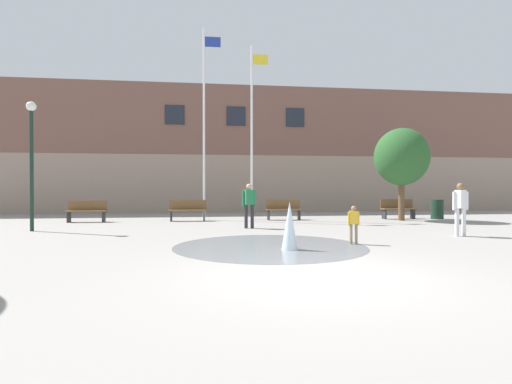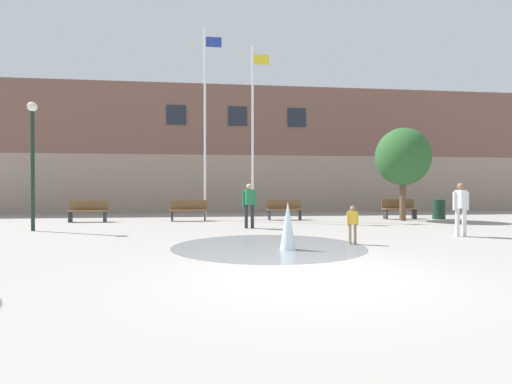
% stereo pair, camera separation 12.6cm
% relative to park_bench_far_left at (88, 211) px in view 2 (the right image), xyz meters
% --- Properties ---
extents(ground_plane, '(100.00, 100.00, 0.00)m').
position_rel_park_bench_far_left_xyz_m(ground_plane, '(6.75, -11.23, -0.48)').
color(ground_plane, gray).
extents(library_building, '(36.00, 6.05, 7.45)m').
position_rel_park_bench_far_left_xyz_m(library_building, '(6.75, 8.58, 3.24)').
color(library_building, gray).
rests_on(library_building, ground).
extents(splash_fountain, '(4.75, 4.75, 1.13)m').
position_rel_park_bench_far_left_xyz_m(splash_fountain, '(6.69, -8.15, -0.21)').
color(splash_fountain, gray).
rests_on(splash_fountain, ground).
extents(park_bench_far_left, '(1.60, 0.44, 0.91)m').
position_rel_park_bench_far_left_xyz_m(park_bench_far_left, '(0.00, 0.00, 0.00)').
color(park_bench_far_left, '#28282D').
rests_on(park_bench_far_left, ground).
extents(park_bench_left_of_flagpoles, '(1.60, 0.44, 0.91)m').
position_rel_park_bench_far_left_xyz_m(park_bench_left_of_flagpoles, '(4.19, 0.03, 0.00)').
color(park_bench_left_of_flagpoles, '#28282D').
rests_on(park_bench_left_of_flagpoles, ground).
extents(park_bench_under_left_flagpole, '(1.60, 0.44, 0.91)m').
position_rel_park_bench_far_left_xyz_m(park_bench_under_left_flagpole, '(8.46, 0.12, 0.00)').
color(park_bench_under_left_flagpole, '#28282D').
rests_on(park_bench_under_left_flagpole, ground).
extents(park_bench_center, '(1.60, 0.44, 0.91)m').
position_rel_park_bench_far_left_xyz_m(park_bench_center, '(13.88, 0.03, 0.00)').
color(park_bench_center, '#28282D').
rests_on(park_bench_center, ground).
extents(adult_near_bench, '(0.50, 0.32, 1.59)m').
position_rel_park_bench_far_left_xyz_m(adult_near_bench, '(6.50, -3.43, 0.45)').
color(adult_near_bench, '#28282D').
rests_on(adult_near_bench, ground).
extents(child_in_fountain, '(0.31, 0.17, 0.99)m').
position_rel_park_bench_far_left_xyz_m(child_in_fountain, '(8.71, -7.77, 0.10)').
color(child_in_fountain, '#89755B').
rests_on(child_in_fountain, ground).
extents(adult_in_red, '(0.50, 0.34, 1.59)m').
position_rel_park_bench_far_left_xyz_m(adult_in_red, '(12.48, -6.57, 0.45)').
color(adult_in_red, silver).
rests_on(adult_in_red, ground).
extents(flagpole_left, '(0.80, 0.10, 8.64)m').
position_rel_park_bench_far_left_xyz_m(flagpole_left, '(4.93, 0.54, 4.09)').
color(flagpole_left, silver).
rests_on(flagpole_left, ground).
extents(flagpole_right, '(0.80, 0.10, 7.93)m').
position_rel_park_bench_far_left_xyz_m(flagpole_right, '(7.09, 0.54, 3.73)').
color(flagpole_right, silver).
rests_on(flagpole_right, ground).
extents(lamp_post_left_lane, '(0.32, 0.32, 4.31)m').
position_rel_park_bench_far_left_xyz_m(lamp_post_left_lane, '(-0.78, -3.45, 2.30)').
color(lamp_post_left_lane, '#192D23').
rests_on(lamp_post_left_lane, ground).
extents(trash_can, '(0.56, 0.56, 0.90)m').
position_rel_park_bench_far_left_xyz_m(trash_can, '(15.59, -0.37, -0.03)').
color(trash_can, '#193323').
rests_on(trash_can, ground).
extents(street_tree_near_building, '(2.37, 2.37, 4.08)m').
position_rel_park_bench_far_left_xyz_m(street_tree_near_building, '(13.56, -0.91, 2.32)').
color(street_tree_near_building, brown).
rests_on(street_tree_near_building, ground).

